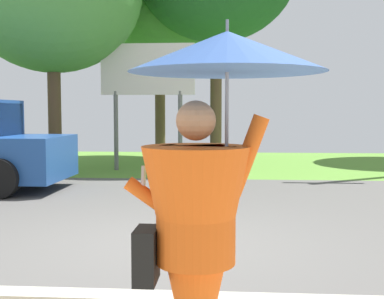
{
  "coord_description": "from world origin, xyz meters",
  "views": [
    {
      "loc": [
        0.86,
        -6.08,
        1.64
      ],
      "look_at": [
        0.34,
        1.0,
        1.1
      ],
      "focal_mm": 46.98,
      "sensor_mm": 36.0,
      "label": 1
    }
  ],
  "objects": [
    {
      "name": "tree_left_far",
      "position": [
        -1.57,
        11.61,
        5.12
      ],
      "size": [
        4.11,
        4.11,
        7.01
      ],
      "color": "brown",
      "rests_on": "ground_plane"
    },
    {
      "name": "ground_plane",
      "position": [
        0.0,
        2.95,
        -0.05
      ],
      "size": [
        40.0,
        22.0,
        0.2
      ],
      "color": "#565451"
    },
    {
      "name": "roadside_billboard",
      "position": [
        -1.38,
        7.72,
        2.55
      ],
      "size": [
        2.6,
        0.12,
        3.5
      ],
      "color": "slate",
      "rests_on": "ground_plane"
    },
    {
      "name": "monk_pedestrian",
      "position": [
        0.73,
        -3.35,
        1.13
      ],
      "size": [
        1.11,
        1.07,
        2.13
      ],
      "rotation": [
        0.0,
        0.0,
        -0.02
      ],
      "color": "#E55B19",
      "rests_on": "ground_plane"
    }
  ]
}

